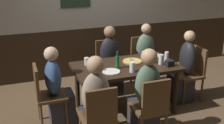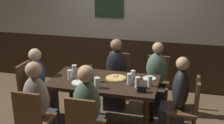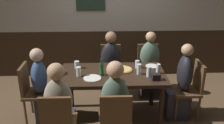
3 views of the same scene
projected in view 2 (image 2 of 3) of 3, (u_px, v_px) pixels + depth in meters
wall_back at (128, 21)px, 5.31m from camera, size 6.40×0.13×2.60m
dining_table at (104, 86)px, 4.00m from camera, size 1.53×0.83×0.74m
chair_head_east at (188, 106)px, 3.76m from camera, size 0.40×0.40×0.88m
chair_head_west at (31, 88)px, 4.34m from camera, size 0.40×0.40×0.88m
chair_right_far at (157, 80)px, 4.65m from camera, size 0.40×0.40×0.88m
chair_left_near at (33, 118)px, 3.45m from camera, size 0.40×0.40×0.88m
chair_mid_far at (118, 76)px, 4.81m from camera, size 0.40×0.40×0.88m
person_head_east at (176, 105)px, 3.80m from camera, size 0.37×0.34×1.17m
person_head_west at (41, 90)px, 4.31m from camera, size 0.37×0.34×1.13m
person_right_far at (156, 84)px, 4.50m from camera, size 0.34×0.37×1.16m
person_left_near at (39, 111)px, 3.60m from camera, size 0.34×0.37×1.19m
person_mid_near at (89, 117)px, 3.43m from camera, size 0.34×0.37×1.20m
person_mid_far at (115, 79)px, 4.67m from camera, size 0.34×0.37×1.17m
pizza at (116, 78)px, 4.03m from camera, size 0.30×0.30×0.03m
tumbler_water at (74, 69)px, 4.28m from camera, size 0.07×0.07×0.11m
pint_glass_stout at (137, 83)px, 3.71m from camera, size 0.07×0.07×0.15m
pint_glass_amber at (133, 75)px, 4.03m from camera, size 0.06×0.06×0.12m
highball_clear at (97, 83)px, 3.71m from camera, size 0.08×0.08×0.14m
pint_glass_pale at (129, 79)px, 3.82m from camera, size 0.06×0.06×0.15m
tumbler_short at (150, 82)px, 3.77m from camera, size 0.06×0.06×0.14m
beer_glass_half at (70, 75)px, 4.00m from camera, size 0.07×0.07×0.14m
beer_bottle_green at (92, 74)px, 3.92m from camera, size 0.06×0.06×0.25m
plate_white_large at (81, 82)px, 3.88m from camera, size 0.25×0.25×0.01m
plate_white_small at (149, 78)px, 4.03m from camera, size 0.19×0.19×0.01m
condiment_caddy at (142, 89)px, 3.59m from camera, size 0.11×0.09×0.09m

